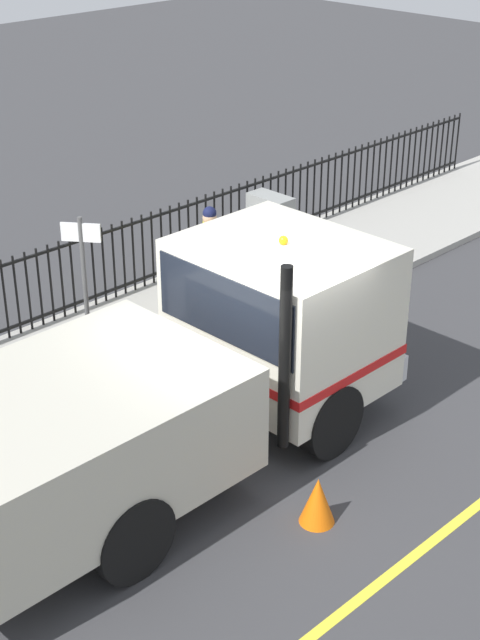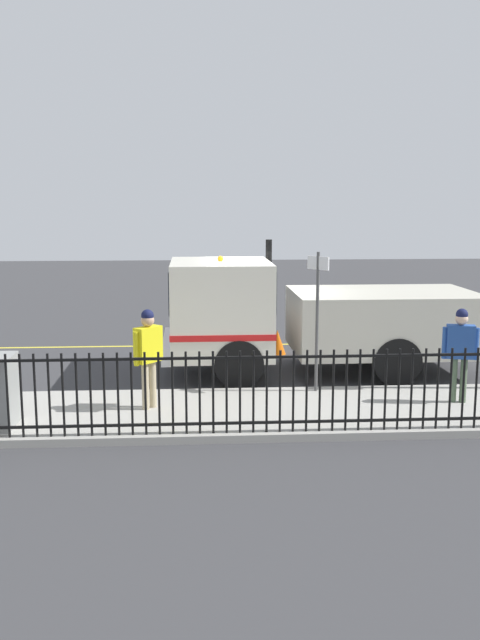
{
  "view_description": "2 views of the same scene",
  "coord_description": "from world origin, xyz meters",
  "px_view_note": "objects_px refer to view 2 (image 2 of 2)",
  "views": [
    {
      "loc": [
        -6.99,
        7.06,
        6.82
      ],
      "look_at": [
        1.52,
        -1.34,
        0.79
      ],
      "focal_mm": 53.74,
      "sensor_mm": 36.0,
      "label": 1
    },
    {
      "loc": [
        14.5,
        -1.44,
        3.57
      ],
      "look_at": [
        1.6,
        -0.63,
        1.36
      ],
      "focal_mm": 38.85,
      "sensor_mm": 36.0,
      "label": 2
    }
  ],
  "objects_px": {
    "work_truck": "(295,313)",
    "traffic_cone": "(277,342)",
    "street_sign": "(317,306)",
    "worker_standing": "(148,348)",
    "pedestrian_distant": "(460,345)",
    "utility_cabinet": "(0,392)"
  },
  "relations": [
    {
      "from": "work_truck",
      "to": "traffic_cone",
      "type": "distance_m",
      "value": 2.14
    },
    {
      "from": "work_truck",
      "to": "street_sign",
      "type": "height_order",
      "value": "work_truck"
    },
    {
      "from": "worker_standing",
      "to": "traffic_cone",
      "type": "height_order",
      "value": "worker_standing"
    },
    {
      "from": "worker_standing",
      "to": "traffic_cone",
      "type": "distance_m",
      "value": 5.44
    },
    {
      "from": "worker_standing",
      "to": "traffic_cone",
      "type": "relative_size",
      "value": 2.95
    },
    {
      "from": "work_truck",
      "to": "pedestrian_distant",
      "type": "xyz_separation_m",
      "value": [
        2.72,
        2.49,
        -0.16
      ]
    },
    {
      "from": "worker_standing",
      "to": "work_truck",
      "type": "bearing_deg",
      "value": -3.45
    },
    {
      "from": "work_truck",
      "to": "utility_cabinet",
      "type": "relative_size",
      "value": 5.84
    },
    {
      "from": "work_truck",
      "to": "traffic_cone",
      "type": "height_order",
      "value": "work_truck"
    },
    {
      "from": "traffic_cone",
      "to": "street_sign",
      "type": "bearing_deg",
      "value": 4.38
    },
    {
      "from": "worker_standing",
      "to": "utility_cabinet",
      "type": "xyz_separation_m",
      "value": [
        0.83,
        -2.23,
        -0.48
      ]
    },
    {
      "from": "pedestrian_distant",
      "to": "street_sign",
      "type": "relative_size",
      "value": 0.64
    },
    {
      "from": "pedestrian_distant",
      "to": "utility_cabinet",
      "type": "height_order",
      "value": "pedestrian_distant"
    },
    {
      "from": "traffic_cone",
      "to": "street_sign",
      "type": "distance_m",
      "value": 3.99
    },
    {
      "from": "worker_standing",
      "to": "traffic_cone",
      "type": "xyz_separation_m",
      "value": [
        -4.63,
        2.72,
        -0.87
      ]
    },
    {
      "from": "utility_cabinet",
      "to": "traffic_cone",
      "type": "relative_size",
      "value": 1.94
    },
    {
      "from": "traffic_cone",
      "to": "utility_cabinet",
      "type": "bearing_deg",
      "value": -42.15
    },
    {
      "from": "pedestrian_distant",
      "to": "traffic_cone",
      "type": "distance_m",
      "value": 5.37
    },
    {
      "from": "pedestrian_distant",
      "to": "traffic_cone",
      "type": "height_order",
      "value": "pedestrian_distant"
    },
    {
      "from": "utility_cabinet",
      "to": "street_sign",
      "type": "xyz_separation_m",
      "value": [
        -1.75,
        5.23,
        1.03
      ]
    },
    {
      "from": "work_truck",
      "to": "worker_standing",
      "type": "bearing_deg",
      "value": 133.62
    },
    {
      "from": "work_truck",
      "to": "pedestrian_distant",
      "type": "relative_size",
      "value": 3.94
    }
  ]
}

